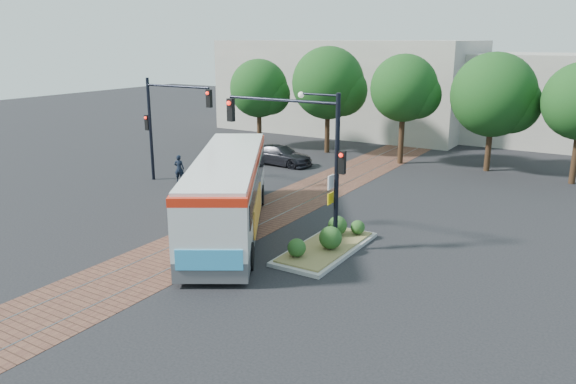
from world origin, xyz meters
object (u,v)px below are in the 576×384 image
(signal_pole_left, at_px, (164,116))
(officer, at_px, (179,169))
(city_bus, at_px, (228,189))
(traffic_island, at_px, (328,242))
(signal_pole_main, at_px, (309,145))
(parked_car, at_px, (280,155))

(signal_pole_left, bearing_deg, officer, 28.38)
(city_bus, distance_m, traffic_island, 5.11)
(signal_pole_main, xyz_separation_m, signal_pole_left, (-12.23, 4.80, -0.29))
(officer, height_order, parked_car, officer)
(officer, bearing_deg, signal_pole_left, 6.71)
(signal_pole_main, distance_m, officer, 13.12)
(signal_pole_main, relative_size, signal_pole_left, 1.00)
(city_bus, height_order, traffic_island, city_bus)
(traffic_island, bearing_deg, parked_car, 129.14)
(traffic_island, xyz_separation_m, signal_pole_main, (-0.96, 0.09, 3.83))
(signal_pole_left, distance_m, parked_car, 8.69)
(signal_pole_left, bearing_deg, city_bus, -30.68)
(signal_pole_left, bearing_deg, traffic_island, -20.36)
(traffic_island, relative_size, signal_pole_main, 0.87)
(signal_pole_main, xyz_separation_m, officer, (-11.59, 5.15, -3.35))
(city_bus, bearing_deg, parked_car, 81.25)
(signal_pole_main, height_order, officer, signal_pole_main)
(traffic_island, xyz_separation_m, parked_car, (-10.03, 12.33, 0.33))
(traffic_island, bearing_deg, city_bus, -179.59)
(signal_pole_main, bearing_deg, signal_pole_left, 158.55)
(traffic_island, relative_size, parked_car, 1.15)
(traffic_island, distance_m, signal_pole_left, 14.50)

